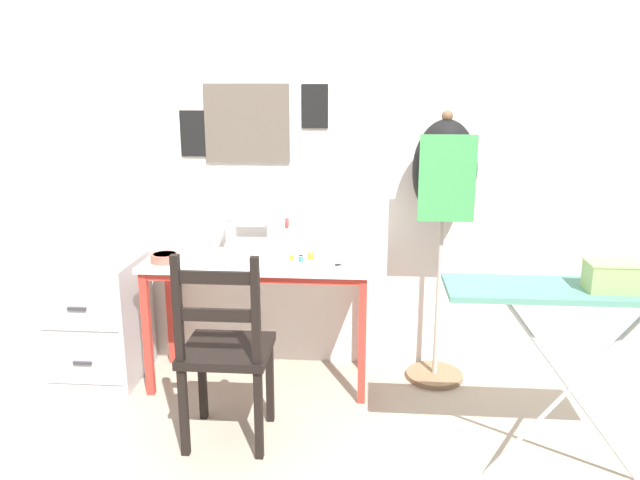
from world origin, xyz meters
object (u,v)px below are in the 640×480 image
sewing_machine (260,231)px  dress_form (444,186)px  ironing_board (580,300)px  storage_box (611,276)px  scissors (342,266)px  filing_cabinet (99,319)px  fabric_bowl (165,258)px  thread_spool_mid_table (301,259)px  wooden_chair (226,352)px  thread_spool_far_edge (311,256)px  thread_spool_near_machine (291,257)px

sewing_machine → dress_form: dress_form is taller
sewing_machine → ironing_board: (1.44, -0.87, -0.05)m
dress_form → storage_box: (0.55, -0.92, -0.19)m
scissors → filing_cabinet: bearing=176.1°
fabric_bowl → thread_spool_mid_table: size_ratio=4.14×
ironing_board → storage_box: bearing=-16.7°
thread_spool_mid_table → wooden_chair: 0.70m
scissors → thread_spool_far_edge: thread_spool_far_edge is taller
scissors → ironing_board: bearing=-34.7°
thread_spool_far_edge → dress_form: bearing=7.2°
storage_box → thread_spool_far_edge: bearing=146.5°
fabric_bowl → thread_spool_near_machine: bearing=6.6°
filing_cabinet → storage_box: size_ratio=3.66×
thread_spool_far_edge → wooden_chair: bearing=-117.9°
thread_spool_near_machine → thread_spool_mid_table: (0.05, -0.02, -0.00)m
thread_spool_mid_table → dress_form: dress_form is taller
wooden_chair → fabric_bowl: bearing=130.0°
thread_spool_far_edge → filing_cabinet: thread_spool_far_edge is taller
thread_spool_mid_table → sewing_machine: bearing=151.5°
sewing_machine → storage_box: 1.78m
thread_spool_far_edge → ironing_board: 1.41m
wooden_chair → storage_box: 1.66m
thread_spool_mid_table → wooden_chair: size_ratio=0.04×
thread_spool_near_machine → dress_form: (0.80, 0.12, 0.38)m
fabric_bowl → scissors: bearing=-0.8°
wooden_chair → storage_box: bearing=-7.2°
fabric_bowl → wooden_chair: (0.44, -0.52, -0.29)m
thread_spool_near_machine → thread_spool_far_edge: size_ratio=0.88×
fabric_bowl → thread_spool_far_edge: size_ratio=3.61×
thread_spool_mid_table → ironing_board: bearing=-31.7°
thread_spool_near_machine → dress_form: 0.90m
filing_cabinet → dress_form: size_ratio=0.46×
thread_spool_mid_table → storage_box: bearing=-30.7°
scissors → dress_form: 0.69m
filing_cabinet → ironing_board: ironing_board is taller
thread_spool_near_machine → scissors: bearing=-18.2°
scissors → dress_form: dress_form is taller
sewing_machine → thread_spool_mid_table: 0.30m
thread_spool_near_machine → thread_spool_far_edge: thread_spool_far_edge is taller
filing_cabinet → ironing_board: size_ratio=0.66×
filing_cabinet → storage_box: storage_box is taller
fabric_bowl → storage_box: size_ratio=0.78×
fabric_bowl → scissors: fabric_bowl is taller
thread_spool_near_machine → ironing_board: (1.25, -0.77, 0.07)m
thread_spool_near_machine → wooden_chair: (-0.23, -0.60, -0.29)m
thread_spool_mid_table → filing_cabinet: size_ratio=0.05×
thread_spool_mid_table → fabric_bowl: bearing=-175.8°
sewing_machine → wooden_chair: (-0.05, -0.70, -0.40)m
dress_form → storage_box: bearing=-59.1°
scissors → filing_cabinet: (-1.37, 0.09, -0.37)m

